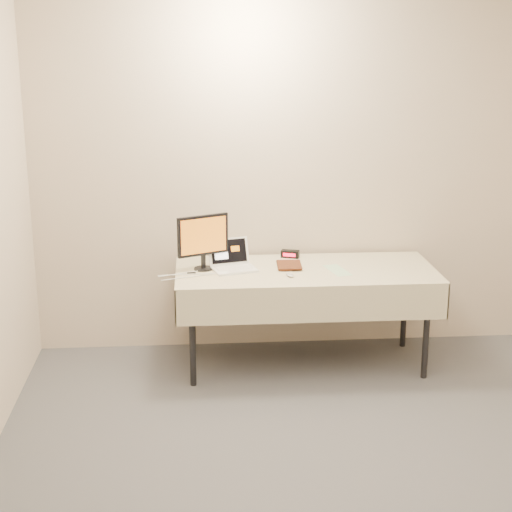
{
  "coord_description": "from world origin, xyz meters",
  "views": [
    {
      "loc": [
        -0.77,
        -3.29,
        2.36
      ],
      "look_at": [
        -0.36,
        1.99,
        0.86
      ],
      "focal_mm": 55.0,
      "sensor_mm": 36.0,
      "label": 1
    }
  ],
  "objects": [
    {
      "name": "paper_form",
      "position": [
        0.22,
        2.0,
        0.74
      ],
      "size": [
        0.18,
        0.31,
        0.0
      ],
      "primitive_type": "cube",
      "rotation": [
        0.0,
        0.0,
        0.23
      ],
      "color": "#BCE7B8",
      "rests_on": "table"
    },
    {
      "name": "clicker",
      "position": [
        -0.13,
        1.88,
        0.75
      ],
      "size": [
        0.07,
        0.09,
        0.02
      ],
      "primitive_type": "ellipsoid",
      "rotation": [
        0.0,
        0.0,
        0.31
      ],
      "color": "silver",
      "rests_on": "table"
    },
    {
      "name": "usb_dongle",
      "position": [
        -0.82,
        2.0,
        0.74
      ],
      "size": [
        0.06,
        0.03,
        0.01
      ],
      "primitive_type": "cube",
      "rotation": [
        0.0,
        0.0,
        0.16
      ],
      "color": "black",
      "rests_on": "table"
    },
    {
      "name": "monitor",
      "position": [
        -0.73,
        2.1,
        0.97
      ],
      "size": [
        0.36,
        0.18,
        0.4
      ],
      "rotation": [
        0.0,
        0.0,
        0.42
      ],
      "color": "black",
      "rests_on": "table"
    },
    {
      "name": "book",
      "position": [
        -0.2,
        2.11,
        0.85
      ],
      "size": [
        0.17,
        0.03,
        0.23
      ],
      "primitive_type": "imported",
      "rotation": [
        0.0,
        0.0,
        -0.04
      ],
      "color": "brown",
      "rests_on": "table"
    },
    {
      "name": "alarm_clock",
      "position": [
        -0.08,
        2.36,
        0.77
      ],
      "size": [
        0.15,
        0.1,
        0.06
      ],
      "rotation": [
        0.0,
        0.0,
        -0.34
      ],
      "color": "black",
      "rests_on": "table"
    },
    {
      "name": "table",
      "position": [
        0.0,
        2.05,
        0.68
      ],
      "size": [
        1.86,
        0.81,
        0.74
      ],
      "color": "black",
      "rests_on": "ground"
    },
    {
      "name": "laptop",
      "position": [
        -0.53,
        2.1,
        0.79
      ],
      "size": [
        0.36,
        0.34,
        0.2
      ],
      "rotation": [
        0.0,
        0.0,
        0.27
      ],
      "color": "white",
      "rests_on": "table"
    },
    {
      "name": "back_wall",
      "position": [
        0.0,
        2.5,
        1.35
      ],
      "size": [
        4.0,
        0.1,
        2.7
      ],
      "primitive_type": "cube",
      "color": "beige",
      "rests_on": "ground"
    }
  ]
}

